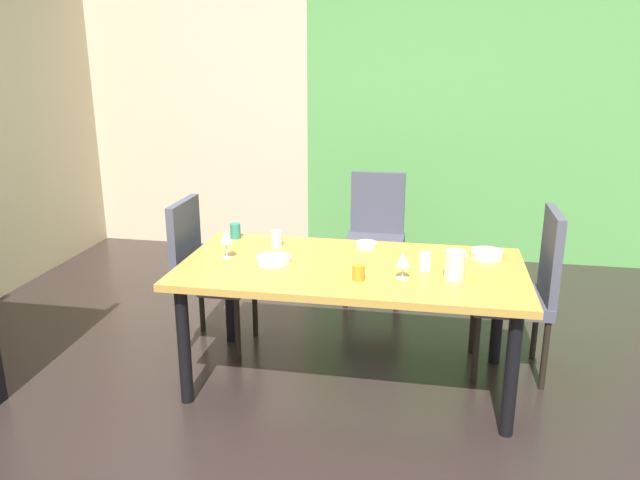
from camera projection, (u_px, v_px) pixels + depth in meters
name	position (u px, v px, depth m)	size (l,w,h in m)	color
ground_plane	(281.00, 419.00, 3.31)	(5.39, 6.01, 0.02)	#2C2220
back_panel_interior	(194.00, 111.00, 5.99)	(2.24, 0.10, 2.64)	beige
garden_window_panel	(482.00, 116.00, 5.51)	(3.14, 0.10, 2.64)	#579F4D
dining_table	(351.00, 278.00, 3.50)	(1.91, 0.98, 0.72)	#BB8D3A
chair_head_far	(376.00, 230.00, 4.81)	(0.44, 0.45, 0.97)	#494A58
chair_left_far	(204.00, 267.00, 3.99)	(0.45, 0.44, 0.97)	#494A58
chair_right_far	(527.00, 286.00, 3.63)	(0.44, 0.44, 1.01)	#494A58
wine_glass_west	(226.00, 236.00, 3.56)	(0.07, 0.07, 0.18)	silver
wine_glass_near_window	(403.00, 260.00, 3.25)	(0.07, 0.07, 0.15)	silver
serving_bowl_rear	(366.00, 245.00, 3.78)	(0.12, 0.12, 0.04)	#F6EBC5
serving_bowl_left	(273.00, 260.00, 3.51)	(0.20, 0.20, 0.04)	white
serving_bowl_front	(487.00, 254.00, 3.60)	(0.18, 0.18, 0.04)	silver
cup_corner	(235.00, 231.00, 3.97)	(0.06, 0.06, 0.10)	#287B70
cup_north	(425.00, 261.00, 3.39)	(0.07, 0.07, 0.10)	white
cup_center	(359.00, 272.00, 3.24)	(0.07, 0.07, 0.08)	#BB8520
cup_right	(276.00, 239.00, 3.80)	(0.07, 0.07, 0.10)	silver
pitcher_east	(455.00, 265.00, 3.24)	(0.12, 0.10, 0.16)	beige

